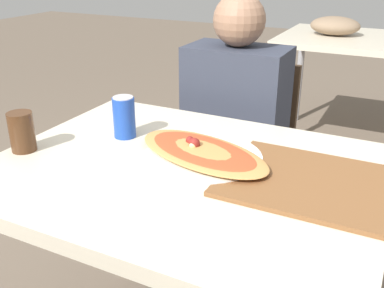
{
  "coord_description": "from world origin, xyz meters",
  "views": [
    {
      "loc": [
        0.48,
        -0.93,
        1.28
      ],
      "look_at": [
        0.01,
        0.02,
        0.82
      ],
      "focal_mm": 42.0,
      "sensor_mm": 36.0,
      "label": 1
    }
  ],
  "objects": [
    {
      "name": "dining_table",
      "position": [
        0.0,
        0.0,
        0.67
      ],
      "size": [
        1.01,
        0.79,
        0.76
      ],
      "color": "beige",
      "rests_on": "ground_plane"
    },
    {
      "name": "chair_far_seated",
      "position": [
        -0.1,
        0.72,
        0.49
      ],
      "size": [
        0.4,
        0.4,
        0.85
      ],
      "rotation": [
        0.0,
        0.0,
        3.14
      ],
      "color": "#3F2D1E",
      "rests_on": "ground_plane"
    },
    {
      "name": "person_seated",
      "position": [
        -0.1,
        0.61,
        0.67
      ],
      "size": [
        0.38,
        0.25,
        1.14
      ],
      "rotation": [
        0.0,
        0.0,
        3.14
      ],
      "color": "#2D2D38",
      "rests_on": "ground_plane"
    },
    {
      "name": "pizza_main",
      "position": [
        0.02,
        0.06,
        0.78
      ],
      "size": [
        0.45,
        0.32,
        0.06
      ],
      "color": "white",
      "rests_on": "dining_table"
    },
    {
      "name": "soda_can",
      "position": [
        -0.26,
        0.1,
        0.82
      ],
      "size": [
        0.07,
        0.07,
        0.12
      ],
      "color": "#1E47B2",
      "rests_on": "dining_table"
    },
    {
      "name": "drink_glass",
      "position": [
        -0.45,
        -0.11,
        0.82
      ],
      "size": [
        0.07,
        0.07,
        0.11
      ],
      "color": "#4C2D19",
      "rests_on": "dining_table"
    },
    {
      "name": "serving_tray",
      "position": [
        0.34,
        0.05,
        0.77
      ],
      "size": [
        0.47,
        0.34,
        0.01
      ],
      "color": "brown",
      "rests_on": "dining_table"
    },
    {
      "name": "background_table",
      "position": [
        0.17,
        2.18,
        0.7
      ],
      "size": [
        1.1,
        0.8,
        0.88
      ],
      "color": "beige",
      "rests_on": "ground_plane"
    }
  ]
}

